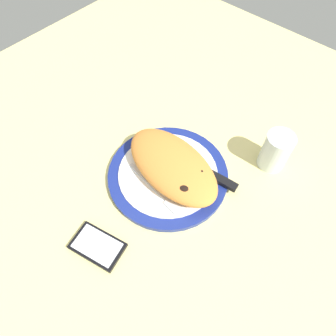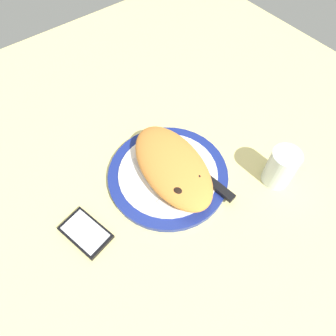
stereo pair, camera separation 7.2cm
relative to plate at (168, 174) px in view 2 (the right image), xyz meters
The scene contains 7 objects.
ground_plane 2.31cm from the plate, ahead, with size 150.00×150.00×3.00cm, color #E5D684.
plate is the anchor object (origin of this frame).
calzone 3.91cm from the plate, 53.02° to the left, with size 28.22×17.77×5.71cm.
fork 5.95cm from the plate, 71.49° to the right, with size 17.34×3.47×0.40cm.
knife 9.51cm from the plate, 39.67° to the left, with size 23.35×4.78×1.20cm.
smartphone 23.49cm from the plate, 88.54° to the right, with size 12.31×9.16×1.16cm.
water_glass 26.58cm from the plate, 50.33° to the left, with size 6.74×6.74×10.22cm.
Camera 2 is at (31.29, -24.43, 64.37)cm, focal length 32.58 mm.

